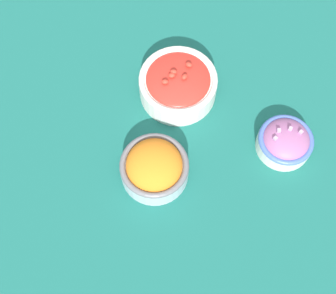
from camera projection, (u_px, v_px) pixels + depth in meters
ground_plane at (168, 153)px, 0.96m from camera, size 3.00×3.00×0.00m
bowl_cherry_tomatoes at (178, 84)px, 0.98m from camera, size 0.16×0.16×0.08m
bowl_red_onion at (285, 141)px, 0.94m from camera, size 0.11×0.11×0.06m
bowl_carrots at (154, 167)px, 0.91m from camera, size 0.13×0.13×0.08m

